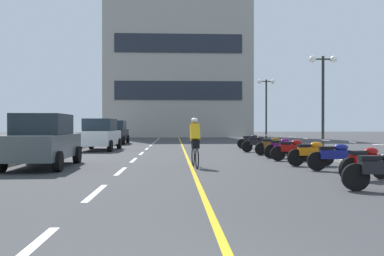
{
  "coord_description": "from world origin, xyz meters",
  "views": [
    {
      "loc": [
        -0.34,
        -2.52,
        1.42
      ],
      "look_at": [
        0.47,
        15.26,
        1.32
      ],
      "focal_mm": 37.34,
      "sensor_mm": 36.0,
      "label": 1
    }
  ],
  "objects_px": {
    "motorcycle_3": "(335,156)",
    "motorcycle_2": "(366,162)",
    "motorcycle_4": "(311,153)",
    "motorcycle_7": "(272,145)",
    "motorcycle_9": "(251,141)",
    "street_lamp_mid": "(323,81)",
    "motorcycle_1": "(382,169)",
    "parked_car_near": "(43,140)",
    "cyclist_rider": "(195,141)",
    "motorcycle_5": "(292,149)",
    "motorcycle_8": "(257,143)",
    "street_lamp_far": "(266,96)",
    "parked_car_mid": "(100,134)",
    "parked_car_far": "(115,132)",
    "motorcycle_6": "(281,147)"
  },
  "relations": [
    {
      "from": "parked_car_near",
      "to": "parked_car_mid",
      "type": "distance_m",
      "value": 9.44
    },
    {
      "from": "motorcycle_5",
      "to": "street_lamp_mid",
      "type": "bearing_deg",
      "value": 56.19
    },
    {
      "from": "motorcycle_6",
      "to": "parked_car_near",
      "type": "bearing_deg",
      "value": -158.75
    },
    {
      "from": "parked_car_far",
      "to": "parked_car_mid",
      "type": "bearing_deg",
      "value": -87.52
    },
    {
      "from": "street_lamp_mid",
      "to": "motorcycle_1",
      "type": "distance_m",
      "value": 12.58
    },
    {
      "from": "street_lamp_far",
      "to": "motorcycle_7",
      "type": "bearing_deg",
      "value": -102.06
    },
    {
      "from": "street_lamp_mid",
      "to": "parked_car_mid",
      "type": "distance_m",
      "value": 12.63
    },
    {
      "from": "motorcycle_3",
      "to": "motorcycle_9",
      "type": "xyz_separation_m",
      "value": [
        -0.26,
        12.23,
        0.0
      ]
    },
    {
      "from": "motorcycle_8",
      "to": "cyclist_rider",
      "type": "height_order",
      "value": "cyclist_rider"
    },
    {
      "from": "motorcycle_3",
      "to": "motorcycle_2",
      "type": "bearing_deg",
      "value": -90.58
    },
    {
      "from": "parked_car_near",
      "to": "motorcycle_7",
      "type": "distance_m",
      "value": 10.6
    },
    {
      "from": "parked_car_near",
      "to": "motorcycle_6",
      "type": "xyz_separation_m",
      "value": [
        9.21,
        3.58,
        -0.44
      ]
    },
    {
      "from": "motorcycle_5",
      "to": "parked_car_far",
      "type": "bearing_deg",
      "value": 121.09
    },
    {
      "from": "street_lamp_far",
      "to": "motorcycle_4",
      "type": "distance_m",
      "value": 19.37
    },
    {
      "from": "cyclist_rider",
      "to": "street_lamp_mid",
      "type": "bearing_deg",
      "value": 43.39
    },
    {
      "from": "motorcycle_9",
      "to": "cyclist_rider",
      "type": "bearing_deg",
      "value": -110.46
    },
    {
      "from": "parked_car_far",
      "to": "motorcycle_6",
      "type": "relative_size",
      "value": 2.54
    },
    {
      "from": "motorcycle_3",
      "to": "motorcycle_5",
      "type": "relative_size",
      "value": 1.0
    },
    {
      "from": "parked_car_mid",
      "to": "parked_car_far",
      "type": "height_order",
      "value": "same"
    },
    {
      "from": "street_lamp_far",
      "to": "motorcycle_4",
      "type": "relative_size",
      "value": 3.02
    },
    {
      "from": "motorcycle_5",
      "to": "motorcycle_8",
      "type": "xyz_separation_m",
      "value": [
        -0.27,
        5.46,
        0.0
      ]
    },
    {
      "from": "parked_car_far",
      "to": "motorcycle_6",
      "type": "height_order",
      "value": "parked_car_far"
    },
    {
      "from": "motorcycle_4",
      "to": "parked_car_near",
      "type": "bearing_deg",
      "value": 179.86
    },
    {
      "from": "motorcycle_4",
      "to": "motorcycle_7",
      "type": "height_order",
      "value": "same"
    },
    {
      "from": "motorcycle_5",
      "to": "parked_car_near",
      "type": "bearing_deg",
      "value": -167.81
    },
    {
      "from": "street_lamp_far",
      "to": "motorcycle_6",
      "type": "height_order",
      "value": "street_lamp_far"
    },
    {
      "from": "parked_car_mid",
      "to": "motorcycle_7",
      "type": "distance_m",
      "value": 9.93
    },
    {
      "from": "motorcycle_2",
      "to": "motorcycle_5",
      "type": "bearing_deg",
      "value": 92.92
    },
    {
      "from": "motorcycle_8",
      "to": "motorcycle_9",
      "type": "distance_m",
      "value": 3.24
    },
    {
      "from": "cyclist_rider",
      "to": "motorcycle_4",
      "type": "bearing_deg",
      "value": 2.73
    },
    {
      "from": "street_lamp_far",
      "to": "motorcycle_6",
      "type": "bearing_deg",
      "value": -100.75
    },
    {
      "from": "street_lamp_mid",
      "to": "motorcycle_9",
      "type": "bearing_deg",
      "value": 123.55
    },
    {
      "from": "motorcycle_7",
      "to": "motorcycle_1",
      "type": "bearing_deg",
      "value": -91.24
    },
    {
      "from": "motorcycle_5",
      "to": "motorcycle_7",
      "type": "relative_size",
      "value": 1.01
    },
    {
      "from": "motorcycle_4",
      "to": "motorcycle_7",
      "type": "distance_m",
      "value": 5.28
    },
    {
      "from": "motorcycle_2",
      "to": "motorcycle_1",
      "type": "bearing_deg",
      "value": -106.35
    },
    {
      "from": "motorcycle_2",
      "to": "motorcycle_7",
      "type": "xyz_separation_m",
      "value": [
        -0.29,
        8.85,
        0.0
      ]
    },
    {
      "from": "parked_car_mid",
      "to": "cyclist_rider",
      "type": "xyz_separation_m",
      "value": [
        4.98,
        -9.65,
        -0.03
      ]
    },
    {
      "from": "motorcycle_5",
      "to": "cyclist_rider",
      "type": "height_order",
      "value": "cyclist_rider"
    },
    {
      "from": "street_lamp_mid",
      "to": "cyclist_rider",
      "type": "height_order",
      "value": "street_lamp_mid"
    },
    {
      "from": "parked_car_mid",
      "to": "motorcycle_6",
      "type": "height_order",
      "value": "parked_car_mid"
    },
    {
      "from": "street_lamp_far",
      "to": "parked_car_mid",
      "type": "height_order",
      "value": "street_lamp_far"
    },
    {
      "from": "motorcycle_3",
      "to": "motorcycle_4",
      "type": "distance_m",
      "value": 1.54
    },
    {
      "from": "parked_car_mid",
      "to": "motorcycle_9",
      "type": "xyz_separation_m",
      "value": [
        9.05,
        1.24,
        -0.44
      ]
    },
    {
      "from": "street_lamp_far",
      "to": "motorcycle_4",
      "type": "xyz_separation_m",
      "value": [
        -2.81,
        -18.86,
        -3.41
      ]
    },
    {
      "from": "parked_car_near",
      "to": "parked_car_mid",
      "type": "height_order",
      "value": "same"
    },
    {
      "from": "motorcycle_1",
      "to": "motorcycle_3",
      "type": "height_order",
      "value": "same"
    },
    {
      "from": "parked_car_near",
      "to": "parked_car_mid",
      "type": "xyz_separation_m",
      "value": [
        0.2,
        9.44,
        0.0
      ]
    },
    {
      "from": "motorcycle_7",
      "to": "motorcycle_8",
      "type": "bearing_deg",
      "value": 96.76
    },
    {
      "from": "street_lamp_mid",
      "to": "parked_car_near",
      "type": "xyz_separation_m",
      "value": [
        -12.13,
        -6.34,
        -2.81
      ]
    }
  ]
}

